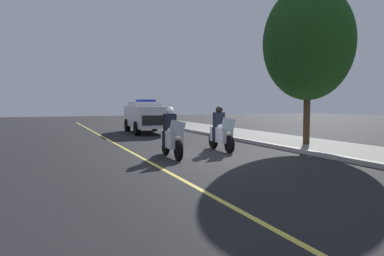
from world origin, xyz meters
name	(u,v)px	position (x,y,z in m)	size (l,w,h in m)	color
ground_plane	(204,155)	(0.00, 0.00, 0.00)	(80.00, 80.00, 0.00)	black
curb_strip	(288,148)	(0.00, 3.59, 0.07)	(48.00, 0.24, 0.15)	#9E9B93
sidewalk_strip	(326,147)	(0.00, 5.49, 0.05)	(48.00, 3.60, 0.10)	gray
lane_stripe_center	(144,159)	(0.00, -2.17, 0.00)	(48.00, 0.12, 0.01)	#E0D14C
police_motorcycle_lead_left	(172,137)	(-0.09, -1.18, 0.70)	(2.14, 0.59, 1.72)	black
police_motorcycle_lead_right	(221,133)	(-0.96, 1.15, 0.70)	(2.14, 0.59, 1.72)	black
police_suv	(146,116)	(-10.14, 0.73, 1.07)	(4.99, 2.26, 2.05)	silver
tree_mid_block	(308,43)	(-0.78, 5.14, 4.35)	(3.76, 3.76, 6.67)	#42301E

